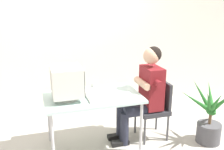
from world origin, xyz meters
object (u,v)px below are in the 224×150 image
object	(u,v)px
desk	(93,100)
office_chair	(156,106)
crt_monitor	(67,82)
potted_plant	(210,119)
person_seated	(145,90)
keyboard	(92,95)
desk_mug	(94,85)

from	to	relation	value
desk	office_chair	size ratio (longest dim) A/B	1.49
crt_monitor	potted_plant	bearing A→B (deg)	-10.06
crt_monitor	office_chair	distance (m)	1.30
desk	person_seated	xyz separation A→B (m)	(0.72, 0.00, 0.05)
office_chair	potted_plant	bearing A→B (deg)	-29.58
desk	office_chair	xyz separation A→B (m)	(0.89, 0.00, -0.20)
keyboard	potted_plant	distance (m)	1.61
office_chair	desk_mug	world-z (taller)	office_chair
desk	desk_mug	size ratio (longest dim) A/B	13.22
desk	crt_monitor	xyz separation A→B (m)	(-0.32, -0.03, 0.28)
desk	keyboard	size ratio (longest dim) A/B	2.51
crt_monitor	office_chair	bearing A→B (deg)	1.50
desk_mug	keyboard	bearing A→B (deg)	-107.26
desk	crt_monitor	size ratio (longest dim) A/B	2.98
person_seated	desk_mug	world-z (taller)	person_seated
person_seated	desk_mug	size ratio (longest dim) A/B	14.26
desk	person_seated	size ratio (longest dim) A/B	0.93
desk	desk_mug	xyz separation A→B (m)	(0.09, 0.29, 0.09)
office_chair	potted_plant	distance (m)	0.73
desk_mug	person_seated	bearing A→B (deg)	-24.72
desk	potted_plant	bearing A→B (deg)	-13.16
desk	person_seated	bearing A→B (deg)	0.14
crt_monitor	person_seated	xyz separation A→B (m)	(1.03, 0.03, -0.23)
crt_monitor	office_chair	size ratio (longest dim) A/B	0.50
desk	keyboard	distance (m)	0.07
potted_plant	keyboard	bearing A→B (deg)	167.30
desk	keyboard	xyz separation A→B (m)	(-0.01, -0.01, 0.07)
desk	keyboard	bearing A→B (deg)	-121.35
office_chair	desk	bearing A→B (deg)	-179.89
keyboard	desk	bearing A→B (deg)	58.65
crt_monitor	person_seated	bearing A→B (deg)	1.75
desk	crt_monitor	world-z (taller)	crt_monitor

